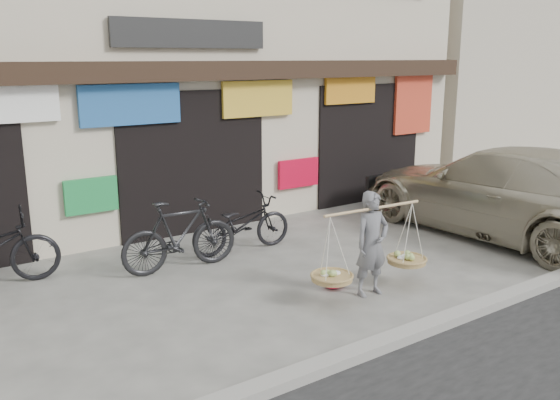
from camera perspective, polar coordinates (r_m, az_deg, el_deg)
ground at (r=8.80m, az=2.48°, el=-8.40°), size 70.00×70.00×0.00m
kerb at (r=7.43m, az=12.11°, el=-12.54°), size 70.00×0.25×0.12m
shophouse_block at (r=13.81m, az=-14.22°, el=13.84°), size 14.00×6.32×7.00m
neighbor_east at (r=22.86m, az=19.50°, el=12.61°), size 12.00×7.00×6.40m
street_vendor at (r=8.43m, az=8.81°, el=-4.62°), size 1.91×0.65×1.50m
bike_1 at (r=9.44m, az=-9.62°, el=-3.36°), size 1.93×0.67×1.14m
bike_2 at (r=10.26m, az=-3.73°, el=-2.31°), size 1.89×0.76×0.98m
suv at (r=11.86m, az=20.72°, el=0.79°), size 2.47×5.87×1.69m
red_bag at (r=8.78m, az=5.20°, el=-8.01°), size 0.31×0.25×0.14m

